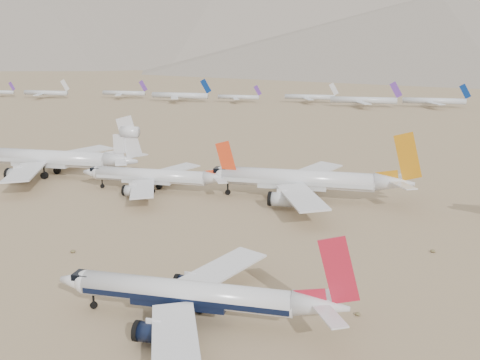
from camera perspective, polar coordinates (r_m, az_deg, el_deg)
The scene contains 6 objects.
ground at distance 86.38m, azimuth -4.40°, elevation -12.92°, with size 7000.00×7000.00×0.00m, color olive.
main_airliner at distance 79.31m, azimuth -4.50°, elevation -12.17°, with size 42.49×41.50×14.99m.
row2_gold_tail at distance 140.14m, azimuth 7.02°, elevation -0.02°, with size 53.35×52.18×19.00m.
row2_orange_tail at distance 149.02m, azimuth -8.86°, elevation 0.34°, with size 42.46×41.54×15.15m.
row2_white_trijet at distance 174.00m, azimuth -19.24°, elevation 2.19°, with size 55.87×54.60×19.80m.
distant_storage_row at distance 378.80m, azimuth 18.08°, elevation 8.10°, with size 619.91×59.64×15.37m.
Camera 1 is at (24.10, -73.16, 39.09)m, focal length 40.00 mm.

